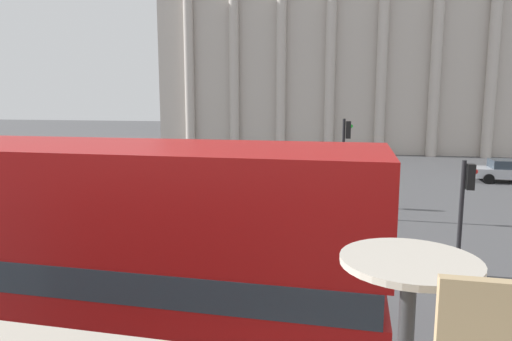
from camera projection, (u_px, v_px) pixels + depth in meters
double_decker_bus at (61, 254)px, 7.52m from camera, size 10.37×2.66×4.15m
cafe_dining_table at (408, 301)px, 2.00m from camera, size 0.60×0.60×0.73m
plaza_building_left at (334, 54)px, 46.37m from camera, size 34.04×12.56×19.02m
traffic_light_near at (465, 200)px, 12.46m from camera, size 0.42×0.24×3.23m
traffic_light_mid at (345, 154)px, 18.66m from camera, size 0.42×0.24×4.10m
car_silver at (510, 171)px, 27.13m from camera, size 4.20×1.93×1.35m
pedestrian_yellow at (355, 153)px, 33.93m from camera, size 0.32×0.32×1.70m
pedestrian_blue at (372, 185)px, 20.63m from camera, size 0.32×0.32×1.79m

